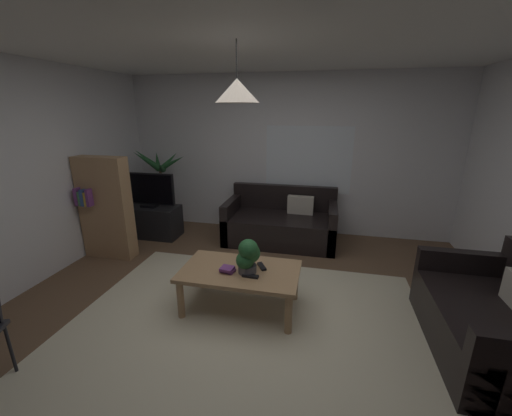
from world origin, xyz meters
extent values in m
cube|color=brown|center=(0.00, 0.00, -0.01)|extent=(5.21, 4.95, 0.02)
cube|color=beige|center=(0.00, -0.20, 0.00)|extent=(3.39, 2.72, 0.01)
cube|color=silver|center=(0.00, 2.51, 1.26)|extent=(5.33, 0.06, 2.53)
cube|color=silver|center=(-2.64, 0.00, 1.26)|extent=(0.06, 4.95, 2.53)
cube|color=white|center=(0.00, 0.00, 2.54)|extent=(5.21, 4.95, 0.02)
cube|color=white|center=(0.36, 2.47, 1.21)|extent=(1.35, 0.01, 1.06)
cube|color=black|center=(0.02, 1.94, 0.21)|extent=(1.67, 0.88, 0.42)
cube|color=black|center=(0.02, 2.32, 0.62)|extent=(1.67, 0.12, 0.40)
cube|color=black|center=(-0.76, 1.94, 0.32)|extent=(0.12, 0.88, 0.64)
cube|color=black|center=(0.79, 1.94, 0.32)|extent=(0.12, 0.88, 0.64)
cube|color=#B7AD9E|center=(0.30, 2.14, 0.56)|extent=(0.40, 0.13, 0.28)
cube|color=black|center=(2.07, -0.02, 0.21)|extent=(0.88, 1.40, 0.42)
cube|color=black|center=(2.07, 0.62, 0.32)|extent=(0.88, 0.12, 0.64)
cube|color=#A87F56|center=(-0.13, 0.14, 0.42)|extent=(1.18, 0.69, 0.04)
cylinder|color=#A87F56|center=(-0.66, -0.15, 0.20)|extent=(0.07, 0.07, 0.40)
cylinder|color=#A87F56|center=(0.40, -0.15, 0.20)|extent=(0.07, 0.07, 0.40)
cylinder|color=#A87F56|center=(-0.66, 0.42, 0.20)|extent=(0.07, 0.07, 0.40)
cylinder|color=#A87F56|center=(0.40, 0.42, 0.20)|extent=(0.07, 0.07, 0.40)
cube|color=#72387F|center=(-0.24, 0.07, 0.46)|extent=(0.16, 0.12, 0.03)
cube|color=#72387F|center=(-0.24, 0.06, 0.48)|extent=(0.14, 0.13, 0.03)
cube|color=black|center=(0.08, 0.23, 0.45)|extent=(0.12, 0.16, 0.02)
cube|color=black|center=(0.01, 0.01, 0.45)|extent=(0.16, 0.06, 0.02)
cylinder|color=#4C4C51|center=(-0.04, 0.10, 0.48)|extent=(0.18, 0.18, 0.08)
sphere|color=#235B2D|center=(-0.06, 0.07, 0.58)|extent=(0.18, 0.18, 0.18)
sphere|color=#235B2D|center=(-0.01, 0.11, 0.65)|extent=(0.19, 0.19, 0.19)
sphere|color=#235B2D|center=(-0.03, 0.08, 0.70)|extent=(0.19, 0.19, 0.19)
cube|color=black|center=(-2.06, 1.73, 0.25)|extent=(0.90, 0.44, 0.50)
cube|color=black|center=(-2.06, 1.71, 0.80)|extent=(0.88, 0.05, 0.50)
cube|color=black|center=(-2.06, 1.68, 0.80)|extent=(0.84, 0.00, 0.46)
cube|color=black|center=(-2.06, 1.71, 0.52)|extent=(0.24, 0.16, 0.04)
cylinder|color=brown|center=(-2.08, 2.18, 0.15)|extent=(0.32, 0.32, 0.30)
cylinder|color=brown|center=(-2.08, 2.18, 0.66)|extent=(0.05, 0.05, 0.73)
cone|color=#235B2D|center=(-1.84, 2.14, 1.14)|extent=(0.54, 0.19, 0.33)
cone|color=#235B2D|center=(-1.98, 2.33, 1.14)|extent=(0.27, 0.39, 0.35)
cone|color=#235B2D|center=(-2.20, 2.32, 1.14)|extent=(0.31, 0.37, 0.36)
cone|color=#235B2D|center=(-2.30, 2.18, 1.18)|extent=(0.51, 0.11, 0.38)
cone|color=#235B2D|center=(-2.21, 2.00, 1.19)|extent=(0.32, 0.46, 0.44)
cone|color=#235B2D|center=(-1.98, 2.03, 1.08)|extent=(0.26, 0.38, 0.27)
cube|color=#A87F56|center=(-2.24, 0.94, 0.70)|extent=(0.70, 0.22, 1.40)
cube|color=#72387F|center=(-2.51, 0.82, 0.89)|extent=(0.05, 0.16, 0.23)
cube|color=#387247|center=(-2.47, 0.82, 0.87)|extent=(0.03, 0.16, 0.19)
cube|color=#2D4C8C|center=(-2.42, 0.82, 0.88)|extent=(0.05, 0.16, 0.22)
cube|color=gold|center=(-2.38, 0.82, 0.86)|extent=(0.03, 0.16, 0.18)
cube|color=#72387F|center=(-2.34, 0.82, 0.88)|extent=(0.04, 0.16, 0.23)
cylinder|color=black|center=(-1.64, -1.07, 0.23)|extent=(0.02, 0.02, 0.45)
cylinder|color=black|center=(-0.13, 0.14, 2.38)|extent=(0.01, 0.01, 0.30)
cone|color=beige|center=(-0.13, 0.14, 2.13)|extent=(0.38, 0.38, 0.20)
camera|label=1|loc=(0.65, -2.60, 1.98)|focal=22.08mm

